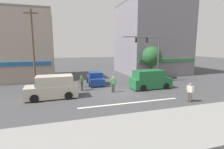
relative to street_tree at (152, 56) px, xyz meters
The scene contains 15 objects.
ground_plane 9.95m from the street_tree, 141.30° to the right, with size 120.00×120.00×0.00m, color #3D3D3F.
lane_marking_stripe 12.34m from the street_tree, 128.02° to the right, with size 9.00×0.24×0.01m, color silver.
sidewalk_curb 16.45m from the street_tree, 117.01° to the right, with size 40.00×5.00×0.16m, color gray.
building_left_block 20.86m from the street_tree, 163.38° to the left, with size 12.62×8.78×9.73m.
building_right_corner 7.18m from the street_tree, 61.76° to the left, with size 10.47×10.70×12.15m.
street_tree is the anchor object (origin of this frame).
utility_pole_near_left 15.71m from the street_tree, behind, with size 1.40×0.22×8.48m.
utility_pole_far_right 1.75m from the street_tree, 77.57° to the left, with size 1.40×0.22×7.55m.
traffic_light_mast 2.71m from the street_tree, 121.21° to the right, with size 4.86×0.78×6.20m.
sedan_approaching_near 9.10m from the street_tree, behind, with size 2.06×4.19×1.58m.
van_parked_curbside 6.58m from the street_tree, 121.24° to the right, with size 4.61×2.07×2.11m.
van_crossing_rightbound 15.07m from the street_tree, 156.59° to the right, with size 4.64×2.13×2.11m.
pedestrian_foreground_with_bag 11.16m from the street_tree, 102.79° to the right, with size 0.49×0.66×1.67m.
pedestrian_mid_crossing 9.80m from the street_tree, 144.03° to the right, with size 0.55×0.31×1.67m.
pedestrian_far_side 11.64m from the street_tree, 160.22° to the right, with size 0.57×0.60×1.67m.
Camera 1 is at (-5.84, -16.63, 4.76)m, focal length 28.00 mm.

